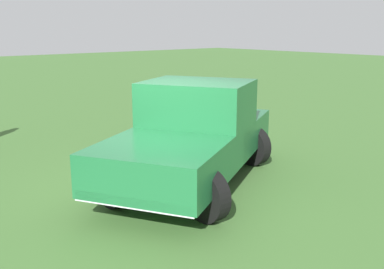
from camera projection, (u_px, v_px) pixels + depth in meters
name	position (u px, v px, depth m)	size (l,w,h in m)	color
ground_plane	(163.00, 190.00, 7.72)	(80.00, 80.00, 0.00)	#3D662D
pickup_truck	(194.00, 131.00, 7.96)	(3.82, 4.90, 1.81)	black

